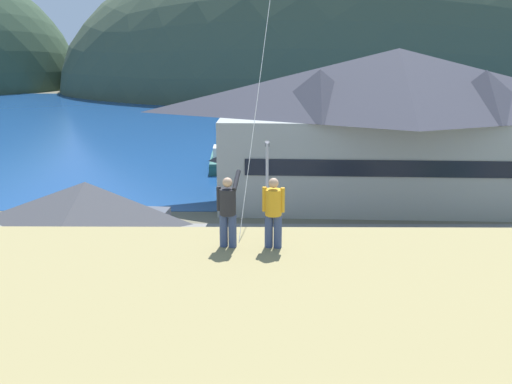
% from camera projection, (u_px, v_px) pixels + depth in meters
% --- Properties ---
extents(ground_plane, '(600.00, 600.00, 0.00)m').
position_uv_depth(ground_plane, '(271.00, 341.00, 23.98)').
color(ground_plane, '#66604C').
extents(parking_lot_pad, '(40.00, 20.00, 0.10)m').
position_uv_depth(parking_lot_pad, '(270.00, 288.00, 28.80)').
color(parking_lot_pad, gray).
rests_on(parking_lot_pad, ground).
extents(bay_water, '(360.00, 84.00, 0.03)m').
position_uv_depth(bay_water, '(264.00, 123.00, 81.94)').
color(bay_water, navy).
rests_on(bay_water, ground).
extents(far_hill_east_peak, '(136.95, 72.52, 69.18)m').
position_uv_depth(far_hill_east_peak, '(376.00, 91.00, 129.62)').
color(far_hill_east_peak, '#3D4C38').
rests_on(far_hill_east_peak, ground).
extents(harbor_lodge, '(26.83, 12.39, 11.05)m').
position_uv_depth(harbor_lodge, '(395.00, 122.00, 42.76)').
color(harbor_lodge, '#999E99').
rests_on(harbor_lodge, ground).
extents(storage_shed_near_lot, '(7.34, 6.28, 5.73)m').
position_uv_depth(storage_shed_near_lot, '(89.00, 241.00, 26.74)').
color(storage_shed_near_lot, '#474C56').
rests_on(storage_shed_near_lot, ground).
extents(storage_shed_waterside, '(4.56, 4.74, 4.37)m').
position_uv_depth(storage_shed_waterside, '(250.00, 169.00, 44.10)').
color(storage_shed_waterside, '#338475').
rests_on(storage_shed_waterside, ground).
extents(wharf_dock, '(3.20, 14.32, 0.70)m').
position_uv_depth(wharf_dock, '(258.00, 159.00, 57.21)').
color(wharf_dock, '#70604C').
rests_on(wharf_dock, ground).
extents(moored_boat_wharfside, '(2.29, 6.52, 2.16)m').
position_uv_depth(moored_boat_wharfside, '(222.00, 161.00, 54.43)').
color(moored_boat_wharfside, '#23564C').
rests_on(moored_boat_wharfside, ground).
extents(parked_car_front_row_red, '(4.28, 2.22, 1.82)m').
position_uv_depth(parked_car_front_row_red, '(281.00, 252.00, 30.73)').
color(parked_car_front_row_red, silver).
rests_on(parked_car_front_row_red, parking_lot_pad).
extents(parked_car_front_row_silver, '(4.34, 2.33, 1.82)m').
position_uv_depth(parked_car_front_row_silver, '(372.00, 307.00, 24.57)').
color(parked_car_front_row_silver, silver).
rests_on(parked_car_front_row_silver, parking_lot_pad).
extents(parked_car_mid_row_center, '(4.20, 2.06, 1.82)m').
position_uv_depth(parked_car_mid_row_center, '(226.00, 309.00, 24.35)').
color(parked_car_mid_row_center, slate).
rests_on(parked_car_mid_row_center, parking_lot_pad).
extents(parked_car_lone_by_shed, '(4.26, 2.17, 1.82)m').
position_uv_depth(parked_car_lone_by_shed, '(386.00, 266.00, 28.86)').
color(parked_car_lone_by_shed, black).
rests_on(parked_car_lone_by_shed, parking_lot_pad).
extents(parking_light_pole, '(0.24, 0.78, 6.12)m').
position_uv_depth(parking_light_pole, '(267.00, 188.00, 33.23)').
color(parking_light_pole, '#ADADB2').
rests_on(parking_light_pole, parking_lot_pad).
extents(person_kite_flyer, '(0.59, 0.63, 1.86)m').
position_uv_depth(person_kite_flyer, '(228.00, 209.00, 14.31)').
color(person_kite_flyer, '#384770').
rests_on(person_kite_flyer, grassy_hill_foreground).
extents(person_companion, '(0.54, 0.40, 1.74)m').
position_uv_depth(person_companion, '(273.00, 211.00, 14.26)').
color(person_companion, '#384770').
rests_on(person_companion, grassy_hill_foreground).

